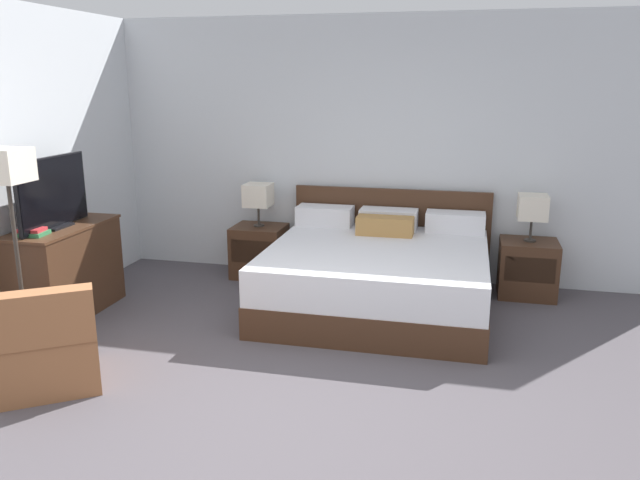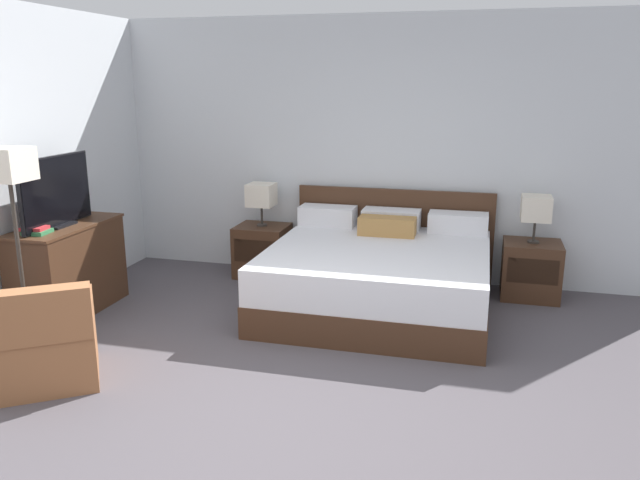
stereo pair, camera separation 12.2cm
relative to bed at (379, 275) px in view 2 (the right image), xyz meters
name	(u,v)px [view 2 (the right image)]	position (x,y,z in m)	size (l,w,h in m)	color
ground_plane	(265,432)	(-0.30, -2.28, -0.32)	(9.76, 9.76, 0.00)	#4C474C
wall_back	(368,150)	(-0.30, 1.00, 1.03)	(6.55, 0.06, 2.72)	silver
wall_left	(17,165)	(-3.01, -0.96, 1.03)	(0.06, 5.05, 2.72)	silver
bed	(379,275)	(0.00, 0.00, 0.00)	(2.05, 1.96, 0.97)	#422819
nightstand_left	(263,251)	(-1.38, 0.67, -0.05)	(0.55, 0.47, 0.55)	#422819
nightstand_right	(531,270)	(1.38, 0.67, -0.05)	(0.55, 0.47, 0.55)	#422819
table_lamp_left	(261,195)	(-1.38, 0.67, 0.56)	(0.27, 0.27, 0.46)	#332D28
table_lamp_right	(536,209)	(1.38, 0.67, 0.56)	(0.27, 0.27, 0.46)	#332D28
dresser	(69,267)	(-2.70, -0.82, 0.10)	(0.50, 1.12, 0.82)	#422819
tv	(56,192)	(-2.70, -0.88, 0.80)	(0.18, 0.89, 0.62)	black
book_red_cover	(37,232)	(-2.70, -1.17, 0.52)	(0.19, 0.19, 0.03)	#2D7042
book_blue_cover	(35,228)	(-2.72, -1.17, 0.55)	(0.19, 0.15, 0.03)	#B7282D
armchair_by_window	(44,344)	(-2.01, -2.06, -0.04)	(0.95, 0.95, 0.76)	#935B38
floor_lamp	(10,183)	(-2.57, -1.56, 0.99)	(0.30, 0.30, 1.58)	#332D28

